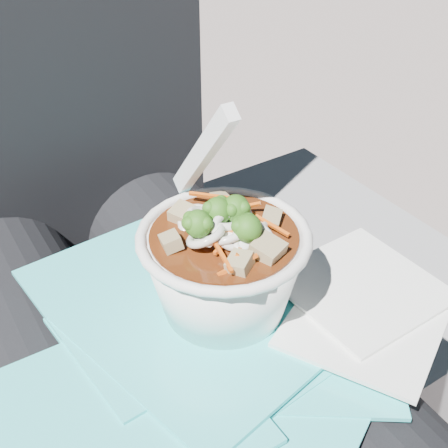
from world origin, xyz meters
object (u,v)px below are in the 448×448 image
lap (166,384)px  plastic_bag (202,337)px  udon_bowl (224,261)px  person_body (124,302)px

lap → plastic_bag: bearing=-67.5°
udon_bowl → lap: bearing=149.2°
lap → person_body: 0.10m
person_body → plastic_bag: bearing=-82.5°
lap → udon_bowl: size_ratio=2.58×
lap → udon_bowl: (0.05, -0.03, 0.15)m
person_body → plastic_bag: (0.02, -0.13, 0.06)m
lap → plastic_bag: size_ratio=1.35×
lap → plastic_bag: (0.02, -0.04, 0.09)m
lap → udon_bowl: 0.16m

